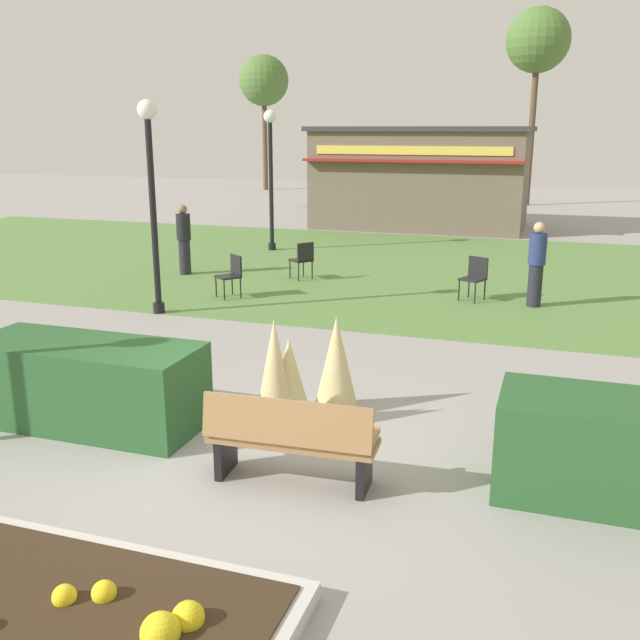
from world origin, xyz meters
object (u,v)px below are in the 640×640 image
object	(u,v)px
cafe_chair_west	(303,257)
tree_right_bg	(538,42)
lamppost_far	(271,163)
park_bench	(291,440)
lamppost_mid	(151,181)
trash_bin	(543,426)
cafe_chair_north	(232,273)
person_standing	(537,264)
cafe_chair_east	(475,275)
tree_left_bg	(264,82)
food_kiosk	(421,177)
parked_car_west_slot	(358,192)
person_strolling	(184,239)

from	to	relation	value
cafe_chair_west	tree_right_bg	world-z (taller)	tree_right_bg
lamppost_far	cafe_chair_west	bearing A→B (deg)	-58.15
park_bench	lamppost_mid	bearing A→B (deg)	130.87
trash_bin	cafe_chair_north	distance (m)	8.88
trash_bin	park_bench	bearing A→B (deg)	-153.07
person_standing	trash_bin	bearing A→B (deg)	159.25
cafe_chair_west	cafe_chair_east	bearing A→B (deg)	-11.15
trash_bin	tree_left_bg	world-z (taller)	tree_left_bg
lamppost_far	trash_bin	size ratio (longest dim) A/B	4.30
person_standing	park_bench	bearing A→B (deg)	143.20
cafe_chair_north	lamppost_mid	bearing A→B (deg)	-114.77
trash_bin	tree_left_bg	distance (m)	36.19
food_kiosk	tree_right_bg	size ratio (longest dim) A/B	0.88
lamppost_far	tree_left_bg	bearing A→B (deg)	113.24
park_bench	cafe_chair_east	world-z (taller)	park_bench
parked_car_west_slot	tree_right_bg	world-z (taller)	tree_right_bg
lamppost_mid	parked_car_west_slot	bearing A→B (deg)	94.64
lamppost_far	cafe_chair_north	bearing A→B (deg)	-75.67
cafe_chair_north	tree_left_bg	xyz separation A→B (m)	(-9.99, 25.66, 5.47)
park_bench	cafe_chair_west	bearing A→B (deg)	109.19
lamppost_mid	lamppost_far	size ratio (longest dim) A/B	1.00
trash_bin	person_standing	world-z (taller)	person_standing
lamppost_far	person_standing	world-z (taller)	lamppost_far
park_bench	person_standing	distance (m)	8.72
trash_bin	tree_right_bg	xyz separation A→B (m)	(-1.56, 27.58, 6.66)
park_bench	cafe_chair_east	xyz separation A→B (m)	(0.77, 8.67, 0.05)
lamppost_mid	person_strolling	size ratio (longest dim) A/B	2.34
parked_car_west_slot	food_kiosk	bearing A→B (deg)	-56.14
trash_bin	cafe_chair_west	world-z (taller)	trash_bin
park_bench	food_kiosk	distance (m)	19.86
person_standing	tree_right_bg	distance (m)	21.27
person_standing	tree_right_bg	bearing A→B (deg)	-20.36
trash_bin	cafe_chair_north	xyz separation A→B (m)	(-6.45, 6.10, 0.07)
lamppost_far	person_standing	distance (m)	9.08
lamppost_mid	trash_bin	world-z (taller)	lamppost_mid
park_bench	tree_right_bg	bearing A→B (deg)	88.43
food_kiosk	tree_right_bg	distance (m)	11.06
tree_left_bg	tree_right_bg	size ratio (longest dim) A/B	0.87
lamppost_mid	food_kiosk	size ratio (longest dim) A/B	0.52
food_kiosk	cafe_chair_east	distance (m)	11.53
tree_right_bg	parked_car_west_slot	bearing A→B (deg)	-156.83
cafe_chair_west	cafe_chair_east	world-z (taller)	same
cafe_chair_north	person_standing	bearing A→B (deg)	11.07
park_bench	lamppost_far	bearing A→B (deg)	113.03
food_kiosk	person_strolling	bearing A→B (deg)	-109.77
person_standing	tree_left_bg	world-z (taller)	tree_left_bg
lamppost_mid	food_kiosk	xyz separation A→B (m)	(2.39, 14.04, -0.73)
lamppost_far	food_kiosk	xyz separation A→B (m)	(3.13, 6.47, -0.73)
cafe_chair_north	cafe_chair_east	bearing A→B (deg)	15.77
lamppost_mid	cafe_chair_east	bearing A→B (deg)	28.34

